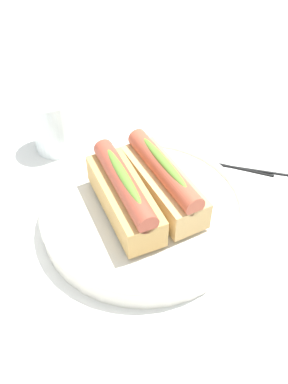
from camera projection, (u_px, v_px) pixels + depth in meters
ground_plane at (160, 223)px, 0.59m from camera, size 2.40×2.40×0.00m
serving_bowl at (144, 212)px, 0.58m from camera, size 0.27×0.27×0.04m
hotdog_front at (163, 181)px, 0.55m from camera, size 0.16×0.10×0.06m
hotdog_back at (124, 194)px, 0.54m from camera, size 0.16×0.10×0.06m
water_glass at (54, 126)px, 0.68m from camera, size 0.07×0.07×0.09m
chopstick_near at (203, 160)px, 0.68m from camera, size 0.20×0.09×0.01m
chopstick_far at (223, 165)px, 0.67m from camera, size 0.19×0.12×0.01m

